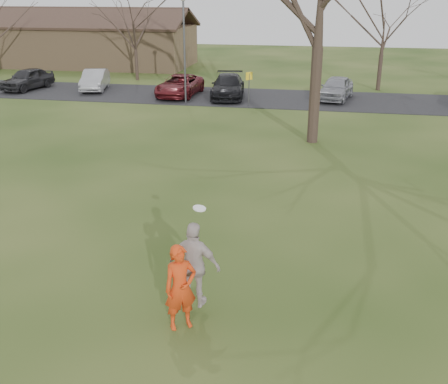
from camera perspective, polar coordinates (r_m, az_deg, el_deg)
The scene contains 13 objects.
ground at distance 11.37m, azimuth -3.97°, elevation -14.28°, with size 120.00×120.00×0.00m, color #1E380F.
parking_strip at distance 34.66m, azimuth 6.73°, elevation 9.94°, with size 62.00×6.50×0.04m, color black.
player_defender at distance 10.89m, azimuth -4.71°, elevation -10.22°, with size 0.67×0.44×1.84m, color red.
car_0 at distance 40.01m, azimuth -20.42°, elevation 11.36°, with size 1.72×4.27×1.45m, color #232326.
car_1 at distance 38.43m, azimuth -13.74°, elevation 11.65°, with size 1.46×4.19×1.38m, color #97979C.
car_2 at distance 35.37m, azimuth -4.80°, elevation 11.37°, with size 2.23×4.84×1.34m, color maroon.
car_3 at distance 34.63m, azimuth 0.43°, elevation 11.32°, with size 2.02×4.96×1.44m, color black.
car_4 at distance 34.75m, azimuth 11.98°, elevation 10.90°, with size 1.69×4.20×1.43m, color gray.
catching_play at distance 11.15m, azimuth -3.17°, elevation -7.86°, with size 1.17×0.64×2.21m.
building at distance 52.27m, azimuth -15.11°, elevation 15.19°, with size 20.60×8.50×5.14m.
lamp_post at distance 32.68m, azimuth -4.32°, elevation 16.36°, with size 0.34×0.34×6.27m.
sign_yellow at distance 31.68m, azimuth 2.71°, elevation 11.66°, with size 0.35×0.35×2.08m.
small_tree_row at distance 39.14m, azimuth 14.30°, elevation 16.44°, with size 55.00×5.90×8.50m.
Camera 1 is at (2.51, -8.95, 6.54)m, focal length 42.45 mm.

